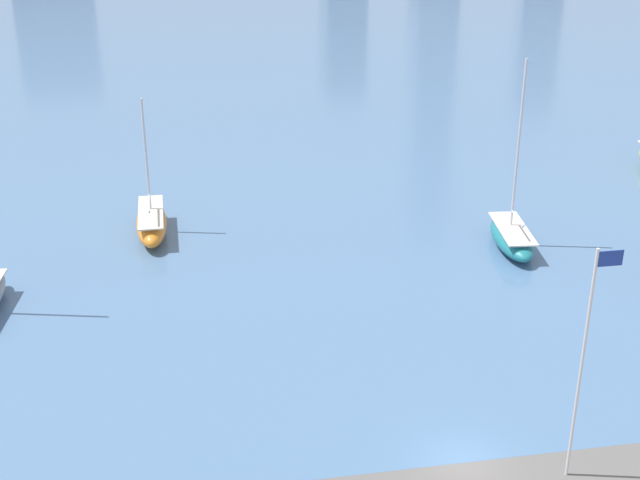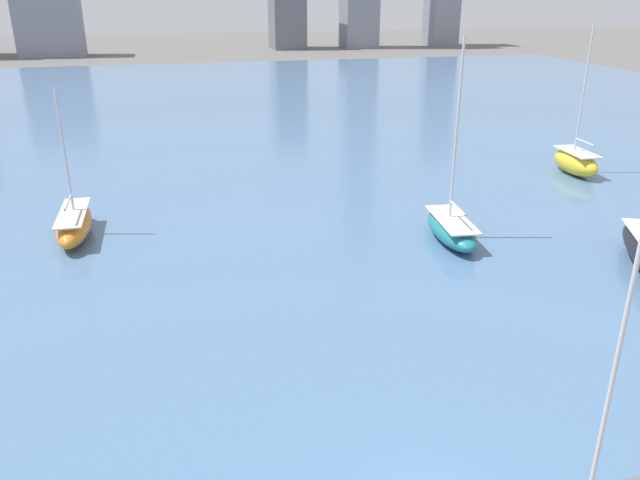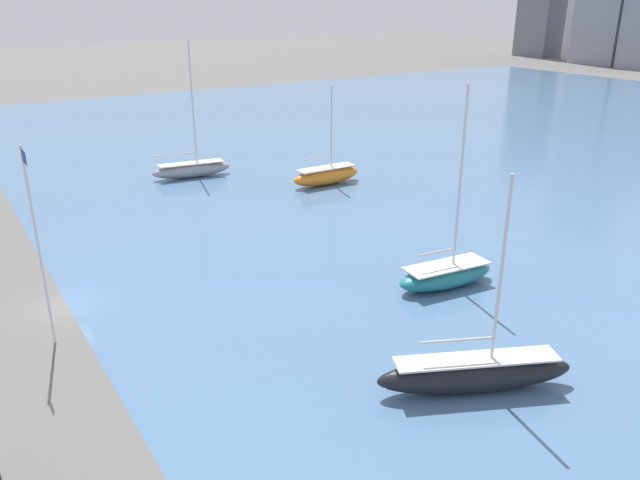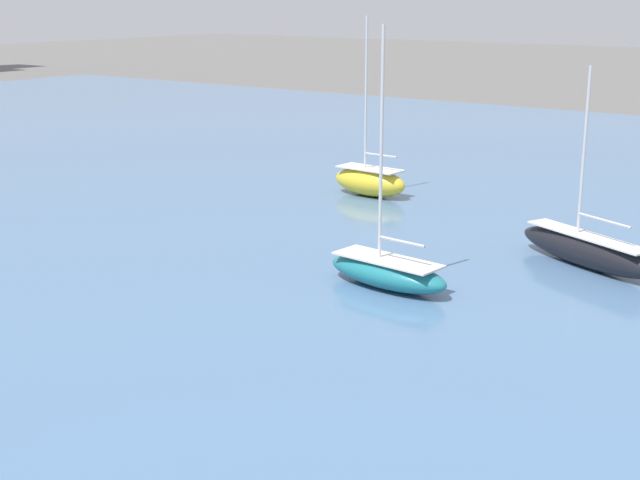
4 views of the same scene
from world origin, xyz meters
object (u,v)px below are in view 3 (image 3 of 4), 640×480
at_px(flag_pole, 38,242).
at_px(sailboat_teal, 446,274).
at_px(sailboat_orange, 326,175).
at_px(sailboat_gray, 192,169).
at_px(sailboat_black, 475,373).

distance_m(flag_pole, sailboat_teal, 25.53).
xyz_separation_m(sailboat_orange, sailboat_teal, (25.33, -6.82, -0.09)).
xyz_separation_m(sailboat_gray, sailboat_teal, (35.68, 4.12, -0.04)).
bearing_deg(flag_pole, sailboat_teal, 74.98).
relative_size(sailboat_gray, sailboat_teal, 1.06).
distance_m(sailboat_orange, sailboat_gray, 15.06).
relative_size(flag_pole, sailboat_black, 1.02).
bearing_deg(flag_pole, sailboat_black, 46.04).
distance_m(sailboat_black, sailboat_teal, 12.18).
bearing_deg(sailboat_gray, flag_pole, -26.68).
relative_size(sailboat_black, sailboat_gray, 0.78).
bearing_deg(sailboat_teal, sailboat_orange, 171.23).
relative_size(flag_pole, sailboat_gray, 0.80).
bearing_deg(flag_pole, sailboat_gray, 145.61).
relative_size(sailboat_black, sailboat_teal, 0.83).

